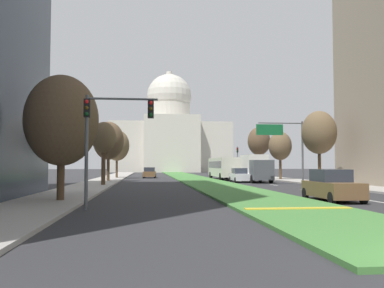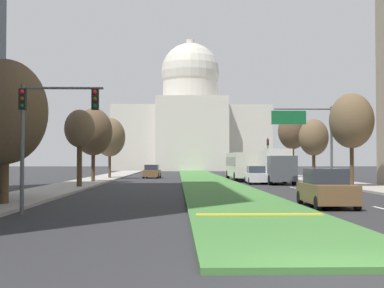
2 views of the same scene
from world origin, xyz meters
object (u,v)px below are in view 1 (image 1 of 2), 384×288
at_px(traffic_light_far_right, 238,157).
at_px(city_bus, 224,167).
at_px(sedan_lead_stopped, 332,186).
at_px(street_tree_left_near, 62,121).
at_px(sedan_far_horizon, 215,171).
at_px(sedan_midblock, 240,176).
at_px(street_tree_right_far, 280,146).
at_px(street_tree_left_distant, 117,146).
at_px(street_tree_left_mid, 104,138).
at_px(traffic_light_near_left, 106,126).
at_px(street_tree_left_far, 108,141).
at_px(sedan_distant, 150,173).
at_px(overhead_guide_sign, 286,139).
at_px(street_tree_right_distant, 259,141).
at_px(box_truck_delivery, 256,168).
at_px(street_tree_right_mid, 319,133).
at_px(capitol_building, 169,138).

height_order(traffic_light_far_right, city_bus, traffic_light_far_right).
relative_size(traffic_light_far_right, sedan_lead_stopped, 1.11).
distance_m(street_tree_left_near, sedan_far_horizon, 57.23).
xyz_separation_m(traffic_light_far_right, sedan_midblock, (-4.94, -23.47, -2.54)).
bearing_deg(street_tree_right_far, street_tree_left_distant, 157.77).
relative_size(street_tree_left_mid, sedan_lead_stopped, 1.30).
bearing_deg(sedan_far_horizon, traffic_light_near_left, -104.18).
bearing_deg(sedan_lead_stopped, traffic_light_near_left, -164.96).
relative_size(street_tree_left_far, sedan_far_horizon, 1.65).
xyz_separation_m(street_tree_left_distant, sedan_distant, (4.81, 2.84, -4.08)).
bearing_deg(overhead_guide_sign, street_tree_right_distant, 81.47).
distance_m(box_truck_delivery, city_bus, 8.89).
bearing_deg(street_tree_left_mid, street_tree_right_far, 30.56).
distance_m(street_tree_right_distant, city_bus, 11.11).
relative_size(street_tree_left_mid, sedan_midblock, 1.47).
relative_size(overhead_guide_sign, sedan_midblock, 1.57).
bearing_deg(street_tree_left_near, street_tree_left_distant, 89.73).
xyz_separation_m(sedan_distant, box_truck_delivery, (12.17, -17.36, 0.91)).
height_order(street_tree_left_mid, box_truck_delivery, street_tree_left_mid).
bearing_deg(traffic_light_near_left, street_tree_right_mid, 47.02).
bearing_deg(box_truck_delivery, overhead_guide_sign, -74.97).
xyz_separation_m(street_tree_right_mid, sedan_distant, (-16.70, 24.57, -4.47)).
relative_size(traffic_light_near_left, box_truck_delivery, 0.81).
distance_m(overhead_guide_sign, street_tree_right_mid, 3.31).
xyz_separation_m(street_tree_left_far, street_tree_left_distant, (0.18, 11.35, -0.03)).
relative_size(overhead_guide_sign, street_tree_right_far, 1.02).
height_order(street_tree_right_far, sedan_distant, street_tree_right_far).
bearing_deg(city_bus, street_tree_right_distant, 47.10).
relative_size(sedan_midblock, box_truck_delivery, 0.65).
bearing_deg(traffic_light_near_left, capitol_building, 85.35).
height_order(street_tree_right_far, box_truck_delivery, street_tree_right_far).
bearing_deg(street_tree_right_mid, street_tree_left_distant, 134.70).
xyz_separation_m(sedan_lead_stopped, box_truck_delivery, (2.19, 24.26, 0.85)).
distance_m(street_tree_right_distant, sedan_far_horizon, 15.92).
height_order(street_tree_left_near, sedan_lead_stopped, street_tree_left_near).
distance_m(overhead_guide_sign, sedan_lead_stopped, 19.16).
bearing_deg(street_tree_left_far, traffic_light_near_left, -84.92).
bearing_deg(overhead_guide_sign, traffic_light_near_left, -126.42).
distance_m(street_tree_right_far, city_bus, 8.05).
bearing_deg(sedan_midblock, street_tree_left_distant, 136.84).
bearing_deg(sedan_distant, traffic_light_near_left, -92.88).
bearing_deg(street_tree_left_distant, overhead_guide_sign, -47.70).
distance_m(traffic_light_near_left, street_tree_right_distant, 47.89).
xyz_separation_m(street_tree_left_near, street_tree_left_mid, (0.51, 16.69, 0.11)).
relative_size(street_tree_right_distant, sedan_far_horizon, 1.82).
xyz_separation_m(street_tree_right_distant, sedan_distant, (-17.06, 1.12, -4.91)).
bearing_deg(overhead_guide_sign, street_tree_left_distant, 132.30).
distance_m(street_tree_left_mid, street_tree_right_distant, 31.72).
relative_size(traffic_light_far_right, street_tree_left_far, 0.72).
xyz_separation_m(sedan_lead_stopped, sedan_far_horizon, (2.47, 54.93, -0.03)).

